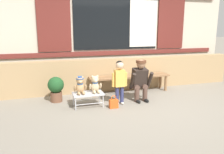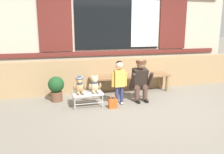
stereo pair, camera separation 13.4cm
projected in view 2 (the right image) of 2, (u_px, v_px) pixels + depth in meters
name	position (u px, v px, depth m)	size (l,w,h in m)	color
ground_plane	(143.00, 106.00, 4.86)	(60.00, 60.00, 0.00)	gray
brick_low_wall	(122.00, 74.00, 6.11)	(6.64, 0.25, 0.85)	tan
shop_facade	(117.00, 27.00, 6.34)	(6.77, 0.26, 3.30)	beige
wooden_bench_long	(131.00, 78.00, 5.81)	(2.10, 0.40, 0.44)	#8E6642
small_display_bench	(88.00, 94.00, 4.78)	(0.64, 0.36, 0.30)	#BCBCC1
teddy_bear_with_hat	(80.00, 85.00, 4.70)	(0.28, 0.27, 0.36)	tan
teddy_bear_plain	(95.00, 85.00, 4.79)	(0.28, 0.26, 0.36)	#CCB289
child_standing	(119.00, 78.00, 4.85)	(0.35, 0.18, 0.96)	navy
adult_crouching	(140.00, 80.00, 5.13)	(0.50, 0.49, 0.95)	brown
handbag_on_ground	(113.00, 103.00, 4.72)	(0.18, 0.11, 0.27)	#DB561E
potted_plant	(56.00, 87.00, 5.12)	(0.36, 0.36, 0.57)	brown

